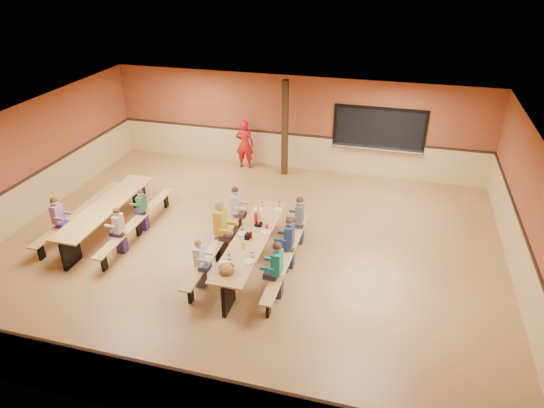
# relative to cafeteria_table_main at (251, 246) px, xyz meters

# --- Properties ---
(ground) EXTENTS (12.00, 12.00, 0.00)m
(ground) POSITION_rel_cafeteria_table_main_xyz_m (-0.30, 0.71, -0.53)
(ground) COLOR olive
(ground) RESTS_ON ground
(room_envelope) EXTENTS (12.04, 10.04, 3.02)m
(room_envelope) POSITION_rel_cafeteria_table_main_xyz_m (-0.30, 0.71, 0.16)
(room_envelope) COLOR brown
(room_envelope) RESTS_ON ground
(kitchen_pass_through) EXTENTS (2.78, 0.28, 1.38)m
(kitchen_pass_through) POSITION_rel_cafeteria_table_main_xyz_m (2.30, 5.67, 0.96)
(kitchen_pass_through) COLOR black
(kitchen_pass_through) RESTS_ON ground
(structural_post) EXTENTS (0.18, 0.18, 3.00)m
(structural_post) POSITION_rel_cafeteria_table_main_xyz_m (-0.50, 5.11, 0.97)
(structural_post) COLOR black
(structural_post) RESTS_ON ground
(cafeteria_table_main) EXTENTS (1.91, 3.70, 0.74)m
(cafeteria_table_main) POSITION_rel_cafeteria_table_main_xyz_m (0.00, 0.00, 0.00)
(cafeteria_table_main) COLOR tan
(cafeteria_table_main) RESTS_ON ground
(cafeteria_table_second) EXTENTS (1.91, 3.70, 0.74)m
(cafeteria_table_second) POSITION_rel_cafeteria_table_main_xyz_m (-3.97, 0.51, 0.00)
(cafeteria_table_second) COLOR tan
(cafeteria_table_second) RESTS_ON ground
(seated_child_white_left) EXTENTS (0.34, 0.28, 1.14)m
(seated_child_white_left) POSITION_rel_cafeteria_table_main_xyz_m (-0.83, -1.00, 0.05)
(seated_child_white_left) COLOR white
(seated_child_white_left) RESTS_ON ground
(seated_adult_yellow) EXTENTS (0.47, 0.38, 1.41)m
(seated_adult_yellow) POSITION_rel_cafeteria_table_main_xyz_m (-0.83, 0.26, 0.18)
(seated_adult_yellow) COLOR gold
(seated_adult_yellow) RESTS_ON ground
(seated_child_grey_left) EXTENTS (0.38, 0.31, 1.23)m
(seated_child_grey_left) POSITION_rel_cafeteria_table_main_xyz_m (-0.83, 1.33, 0.09)
(seated_child_grey_left) COLOR #B5B5B5
(seated_child_grey_left) RESTS_ON ground
(seated_child_teal_right) EXTENTS (0.40, 0.33, 1.28)m
(seated_child_teal_right) POSITION_rel_cafeteria_table_main_xyz_m (0.83, -0.90, 0.11)
(seated_child_teal_right) COLOR teal
(seated_child_teal_right) RESTS_ON ground
(seated_child_navy_right) EXTENTS (0.39, 0.32, 1.25)m
(seated_child_navy_right) POSITION_rel_cafeteria_table_main_xyz_m (0.83, 0.18, 0.10)
(seated_child_navy_right) COLOR navy
(seated_child_navy_right) RESTS_ON ground
(seated_child_char_right) EXTENTS (0.38, 0.31, 1.23)m
(seated_child_char_right) POSITION_rel_cafeteria_table_main_xyz_m (0.83, 1.23, 0.09)
(seated_child_char_right) COLOR #51555C
(seated_child_char_right) RESTS_ON ground
(seated_child_purple_sec) EXTENTS (0.37, 0.30, 1.21)m
(seated_child_purple_sec) POSITION_rel_cafeteria_table_main_xyz_m (-4.79, -0.28, 0.08)
(seated_child_purple_sec) COLOR #8F5D82
(seated_child_purple_sec) RESTS_ON ground
(seated_child_green_sec) EXTENTS (0.32, 0.26, 1.11)m
(seated_child_green_sec) POSITION_rel_cafeteria_table_main_xyz_m (-3.14, 0.81, 0.03)
(seated_child_green_sec) COLOR #32673A
(seated_child_green_sec) RESTS_ON ground
(seated_child_tan_sec) EXTENTS (0.35, 0.28, 1.16)m
(seated_child_tan_sec) POSITION_rel_cafeteria_table_main_xyz_m (-3.14, -0.28, 0.06)
(seated_child_tan_sec) COLOR beige
(seated_child_tan_sec) RESTS_ON ground
(standing_woman) EXTENTS (0.60, 0.41, 1.61)m
(standing_woman) POSITION_rel_cafeteria_table_main_xyz_m (-1.86, 5.26, 0.28)
(standing_woman) COLOR #AF1414
(standing_woman) RESTS_ON ground
(punch_pitcher) EXTENTS (0.16, 0.16, 0.22)m
(punch_pitcher) POSITION_rel_cafeteria_table_main_xyz_m (-0.08, 0.74, 0.32)
(punch_pitcher) COLOR red
(punch_pitcher) RESTS_ON cafeteria_table_main
(chip_bowl) EXTENTS (0.32, 0.32, 0.15)m
(chip_bowl) POSITION_rel_cafeteria_table_main_xyz_m (-0.09, -1.36, 0.29)
(chip_bowl) COLOR orange
(chip_bowl) RESTS_ON cafeteria_table_main
(napkin_dispenser) EXTENTS (0.10, 0.14, 0.13)m
(napkin_dispenser) POSITION_rel_cafeteria_table_main_xyz_m (-0.07, -0.06, 0.28)
(napkin_dispenser) COLOR black
(napkin_dispenser) RESTS_ON cafeteria_table_main
(condiment_mustard) EXTENTS (0.06, 0.06, 0.17)m
(condiment_mustard) POSITION_rel_cafeteria_table_main_xyz_m (-0.02, -0.47, 0.30)
(condiment_mustard) COLOR yellow
(condiment_mustard) RESTS_ON cafeteria_table_main
(condiment_ketchup) EXTENTS (0.06, 0.06, 0.17)m
(condiment_ketchup) POSITION_rel_cafeteria_table_main_xyz_m (0.01, -0.02, 0.30)
(condiment_ketchup) COLOR #B2140F
(condiment_ketchup) RESTS_ON cafeteria_table_main
(table_paddle) EXTENTS (0.16, 0.16, 0.56)m
(table_paddle) POSITION_rel_cafeteria_table_main_xyz_m (0.01, 0.55, 0.35)
(table_paddle) COLOR black
(table_paddle) RESTS_ON cafeteria_table_main
(place_settings) EXTENTS (0.65, 3.30, 0.11)m
(place_settings) POSITION_rel_cafeteria_table_main_xyz_m (-0.00, 0.00, 0.27)
(place_settings) COLOR beige
(place_settings) RESTS_ON cafeteria_table_main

